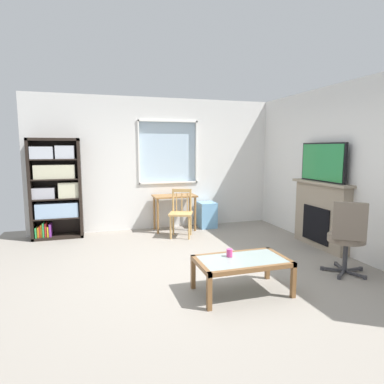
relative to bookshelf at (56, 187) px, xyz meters
The scene contains 12 objects.
ground 3.19m from the bookshelf, 50.86° to the right, with size 6.01×6.20×0.02m, color gray.
wall_back_with_window 1.94m from the bookshelf, ahead, with size 5.01×0.15×2.69m.
wall_right 5.08m from the bookshelf, 27.72° to the right, with size 0.12×5.40×2.69m, color silver.
bookshelf is the anchor object (origin of this frame).
desk_under_window 2.27m from the bookshelf, ahead, with size 0.87×0.47×0.73m.
wooden_chair 2.38m from the bookshelf, 15.57° to the right, with size 0.54×0.53×0.90m.
plastic_drawer_unit 3.03m from the bookshelf, ahead, with size 0.35×0.40×0.54m, color #72ADDB.
fireplace 4.76m from the bookshelf, 24.21° to the right, with size 0.26×1.29×1.12m.
tv 4.75m from the bookshelf, 24.30° to the right, with size 0.06×1.03×0.65m.
office_chair 4.94m from the bookshelf, 39.12° to the right, with size 0.62×0.62×1.00m.
coffee_table 3.96m from the bookshelf, 54.63° to the right, with size 1.05×0.62×0.41m.
sippy_cup 3.79m from the bookshelf, 54.91° to the right, with size 0.07×0.07×0.09m, color #DB3D84.
Camera 1 is at (-1.27, -4.14, 1.68)m, focal length 30.63 mm.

